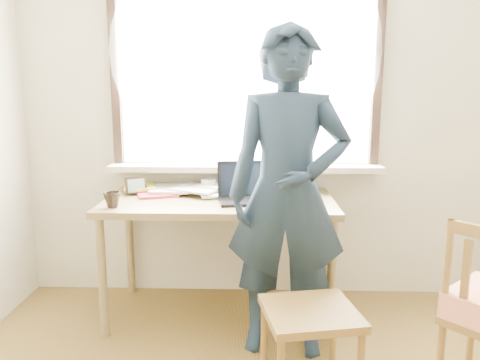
{
  "coord_description": "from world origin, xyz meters",
  "views": [
    {
      "loc": [
        -0.14,
        -1.24,
        1.45
      ],
      "look_at": [
        -0.2,
        0.95,
        1.03
      ],
      "focal_mm": 35.0,
      "sensor_mm": 36.0,
      "label": 1
    }
  ],
  "objects_px": {
    "person": "(288,194)",
    "mug_dark": "(112,200)",
    "mug_white": "(209,185)",
    "laptop": "(246,192)",
    "work_chair": "(310,322)",
    "desk": "(219,211)"
  },
  "relations": [
    {
      "from": "laptop",
      "to": "mug_dark",
      "type": "xyz_separation_m",
      "value": [
        -0.78,
        -0.2,
        -0.01
      ]
    },
    {
      "from": "laptop",
      "to": "person",
      "type": "distance_m",
      "value": 0.43
    },
    {
      "from": "laptop",
      "to": "work_chair",
      "type": "distance_m",
      "value": 0.97
    },
    {
      "from": "laptop",
      "to": "mug_dark",
      "type": "bearing_deg",
      "value": -165.57
    },
    {
      "from": "work_chair",
      "to": "person",
      "type": "bearing_deg",
      "value": 101.59
    },
    {
      "from": "mug_white",
      "to": "person",
      "type": "distance_m",
      "value": 0.79
    },
    {
      "from": "mug_white",
      "to": "mug_dark",
      "type": "distance_m",
      "value": 0.7
    },
    {
      "from": "mug_dark",
      "to": "laptop",
      "type": "bearing_deg",
      "value": 14.43
    },
    {
      "from": "person",
      "to": "mug_dark",
      "type": "bearing_deg",
      "value": 175.72
    },
    {
      "from": "desk",
      "to": "laptop",
      "type": "relative_size",
      "value": 3.74
    },
    {
      "from": "work_chair",
      "to": "mug_dark",
      "type": "bearing_deg",
      "value": 152.07
    },
    {
      "from": "mug_white",
      "to": "mug_dark",
      "type": "height_order",
      "value": "mug_dark"
    },
    {
      "from": "mug_dark",
      "to": "person",
      "type": "distance_m",
      "value": 1.03
    },
    {
      "from": "laptop",
      "to": "mug_white",
      "type": "distance_m",
      "value": 0.36
    },
    {
      "from": "mug_white",
      "to": "mug_dark",
      "type": "relative_size",
      "value": 1.13
    },
    {
      "from": "desk",
      "to": "mug_white",
      "type": "xyz_separation_m",
      "value": [
        -0.09,
        0.22,
        0.12
      ]
    },
    {
      "from": "mug_white",
      "to": "mug_dark",
      "type": "bearing_deg",
      "value": -138.99
    },
    {
      "from": "desk",
      "to": "mug_white",
      "type": "bearing_deg",
      "value": 111.29
    },
    {
      "from": "person",
      "to": "desk",
      "type": "bearing_deg",
      "value": 140.46
    },
    {
      "from": "desk",
      "to": "mug_dark",
      "type": "distance_m",
      "value": 0.67
    },
    {
      "from": "mug_white",
      "to": "person",
      "type": "height_order",
      "value": "person"
    },
    {
      "from": "mug_white",
      "to": "person",
      "type": "bearing_deg",
      "value": -51.48
    }
  ]
}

